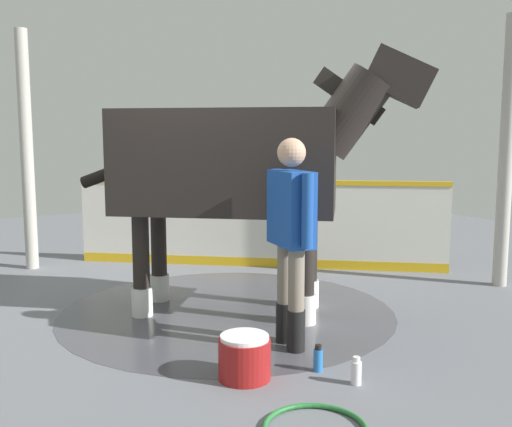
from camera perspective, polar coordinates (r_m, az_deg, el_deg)
ground_plane at (r=5.98m, az=-5.83°, el=-9.23°), size 16.00×16.00×0.02m
wet_patch at (r=5.82m, az=-2.79°, el=-9.52°), size 3.27×3.27×0.00m
barrier_wall at (r=7.66m, az=0.22°, el=-1.28°), size 3.73×3.27×1.16m
roof_post_near at (r=7.16m, az=23.32°, el=5.44°), size 0.16×0.16×3.05m
roof_post_far at (r=8.02m, az=-21.54°, el=5.69°), size 0.16×0.16×3.05m
horse at (r=5.55m, az=-1.79°, el=4.89°), size 2.68×2.40×2.52m
handler at (r=4.66m, az=3.44°, el=-1.42°), size 0.31×0.67×1.70m
wash_bucket at (r=4.25m, az=-1.13°, el=-13.90°), size 0.38×0.38×0.32m
bottle_shampoo at (r=4.24m, az=9.79°, el=-15.03°), size 0.07×0.07×0.20m
bottle_spray at (r=4.41m, az=6.10°, el=-14.00°), size 0.07×0.07×0.20m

